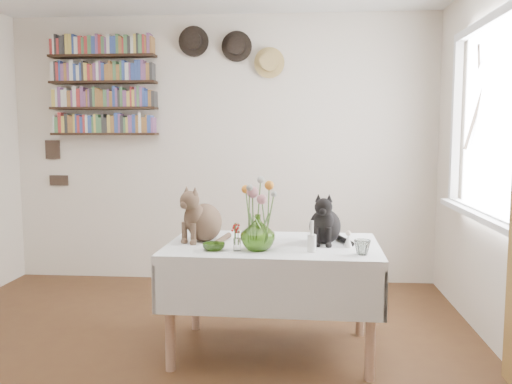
# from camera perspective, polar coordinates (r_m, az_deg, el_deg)

# --- Properties ---
(room) EXTENTS (4.08, 4.58, 2.58)m
(room) POSITION_cam_1_polar(r_m,az_deg,el_deg) (2.94, -9.95, 3.06)
(room) COLOR brown
(room) RESTS_ON ground
(window) EXTENTS (0.12, 1.52, 1.32)m
(window) POSITION_cam_1_polar(r_m,az_deg,el_deg) (3.84, 23.38, 5.54)
(window) COLOR white
(window) RESTS_ON room
(dining_table) EXTENTS (1.35, 0.89, 0.71)m
(dining_table) POSITION_cam_1_polar(r_m,az_deg,el_deg) (3.48, 1.79, -8.27)
(dining_table) COLOR white
(dining_table) RESTS_ON room
(tabby_cat) EXTENTS (0.38, 0.40, 0.37)m
(tabby_cat) POSITION_cam_1_polar(r_m,az_deg,el_deg) (3.53, -5.43, -2.13)
(tabby_cat) COLOR brown
(tabby_cat) RESTS_ON dining_table
(black_cat) EXTENTS (0.26, 0.31, 0.33)m
(black_cat) POSITION_cam_1_polar(r_m,az_deg,el_deg) (3.47, 7.30, -2.63)
(black_cat) COLOR black
(black_cat) RESTS_ON dining_table
(flower_vase) EXTENTS (0.23, 0.23, 0.22)m
(flower_vase) POSITION_cam_1_polar(r_m,az_deg,el_deg) (3.24, 0.19, -4.27)
(flower_vase) COLOR #76AD41
(flower_vase) RESTS_ON dining_table
(green_bowl) EXTENTS (0.15, 0.15, 0.04)m
(green_bowl) POSITION_cam_1_polar(r_m,az_deg,el_deg) (3.26, -4.48, -5.76)
(green_bowl) COLOR #76AD41
(green_bowl) RESTS_ON dining_table
(drinking_glass) EXTENTS (0.10, 0.10, 0.09)m
(drinking_glass) POSITION_cam_1_polar(r_m,az_deg,el_deg) (3.18, 11.12, -5.74)
(drinking_glass) COLOR white
(drinking_glass) RESTS_ON dining_table
(candlestick) EXTENTS (0.05, 0.05, 0.19)m
(candlestick) POSITION_cam_1_polar(r_m,az_deg,el_deg) (3.21, 5.89, -5.20)
(candlestick) COLOR white
(candlestick) RESTS_ON dining_table
(berry_jar) EXTENTS (0.05, 0.05, 0.19)m
(berry_jar) POSITION_cam_1_polar(r_m,az_deg,el_deg) (3.23, -2.00, -4.74)
(berry_jar) COLOR white
(berry_jar) RESTS_ON dining_table
(porcelain_figurine) EXTENTS (0.06, 0.06, 0.10)m
(porcelain_figurine) POSITION_cam_1_polar(r_m,az_deg,el_deg) (3.37, 9.67, -5.01)
(porcelain_figurine) COLOR white
(porcelain_figurine) RESTS_ON dining_table
(flower_bouquet) EXTENTS (0.17, 0.13, 0.39)m
(flower_bouquet) POSITION_cam_1_polar(r_m,az_deg,el_deg) (3.21, 0.22, -0.17)
(flower_bouquet) COLOR #4C7233
(flower_bouquet) RESTS_ON flower_vase
(bookshelf_unit) EXTENTS (1.00, 0.16, 0.91)m
(bookshelf_unit) POSITION_cam_1_polar(r_m,az_deg,el_deg) (5.35, -15.76, 10.65)
(bookshelf_unit) COLOR black
(bookshelf_unit) RESTS_ON room
(wall_hats) EXTENTS (0.98, 0.09, 0.48)m
(wall_hats) POSITION_cam_1_polar(r_m,az_deg,el_deg) (5.12, -2.46, 14.73)
(wall_hats) COLOR black
(wall_hats) RESTS_ON room
(wall_art_plaques) EXTENTS (0.21, 0.02, 0.44)m
(wall_art_plaques) POSITION_cam_1_polar(r_m,az_deg,el_deg) (5.60, -20.38, 2.94)
(wall_art_plaques) COLOR #38281E
(wall_art_plaques) RESTS_ON room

